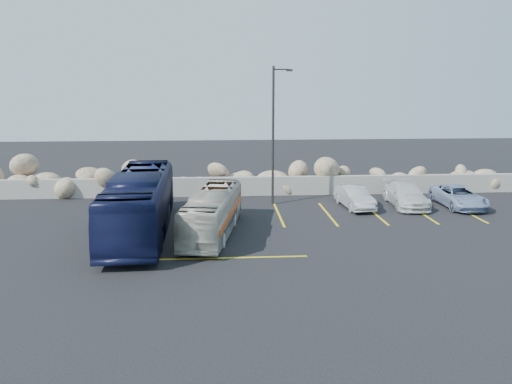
{
  "coord_description": "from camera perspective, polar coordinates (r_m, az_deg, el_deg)",
  "views": [
    {
      "loc": [
        -0.43,
        -19.22,
        6.94
      ],
      "look_at": [
        1.14,
        4.0,
        1.93
      ],
      "focal_mm": 35.0,
      "sensor_mm": 36.0,
      "label": 1
    }
  ],
  "objects": [
    {
      "name": "car_b",
      "position": [
        29.26,
        11.2,
        -0.58
      ],
      "size": [
        1.67,
        3.86,
        1.23
      ],
      "primitive_type": "imported",
      "rotation": [
        0.0,
        0.0,
        0.1
      ],
      "color": "#A8A8AD",
      "rests_on": "ground"
    },
    {
      "name": "parking_lines",
      "position": [
        26.24,
        7.44,
        -3.29
      ],
      "size": [
        18.16,
        9.36,
        0.01
      ],
      "color": "yellow",
      "rests_on": "ground"
    },
    {
      "name": "tour_coach",
      "position": [
        24.18,
        -13.12,
        -1.25
      ],
      "size": [
        2.86,
        10.65,
        2.94
      ],
      "primitive_type": "imported",
      "rotation": [
        0.0,
        0.0,
        0.04
      ],
      "color": "#101436",
      "rests_on": "ground"
    },
    {
      "name": "car_c",
      "position": [
        30.4,
        16.75,
        -0.32
      ],
      "size": [
        2.07,
        4.6,
        1.31
      ],
      "primitive_type": "imported",
      "rotation": [
        0.0,
        0.0,
        -0.05
      ],
      "color": "silver",
      "rests_on": "ground"
    },
    {
      "name": "ground",
      "position": [
        20.44,
        -2.45,
        -7.72
      ],
      "size": [
        90.0,
        90.0,
        0.0
      ],
      "primitive_type": "plane",
      "color": "black",
      "rests_on": "ground"
    },
    {
      "name": "lamppost",
      "position": [
        29.0,
        2.07,
        6.9
      ],
      "size": [
        1.14,
        0.18,
        8.0
      ],
      "color": "#2C2A27",
      "rests_on": "ground"
    },
    {
      "name": "car_d",
      "position": [
        31.22,
        22.16,
        -0.47
      ],
      "size": [
        2.04,
        4.39,
        1.22
      ],
      "primitive_type": "imported",
      "rotation": [
        0.0,
        0.0,
        0.0
      ],
      "color": "#8194B7",
      "rests_on": "ground"
    },
    {
      "name": "vintage_bus",
      "position": [
        23.58,
        -4.98,
        -2.36
      ],
      "size": [
        2.99,
        7.77,
        2.11
      ],
      "primitive_type": "imported",
      "rotation": [
        0.0,
        0.0,
        -0.16
      ],
      "color": "#BAB8A8",
      "rests_on": "ground"
    },
    {
      "name": "seawall",
      "position": [
        31.86,
        -3.02,
        0.64
      ],
      "size": [
        60.0,
        0.4,
        1.2
      ],
      "primitive_type": "cube",
      "color": "gray",
      "rests_on": "ground"
    },
    {
      "name": "riprap_pile",
      "position": [
        32.91,
        -3.07,
        2.25
      ],
      "size": [
        54.0,
        2.8,
        2.6
      ],
      "primitive_type": null,
      "color": "#897159",
      "rests_on": "ground"
    }
  ]
}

